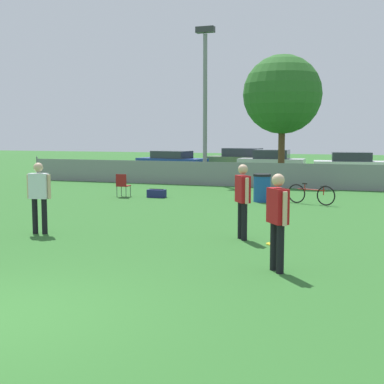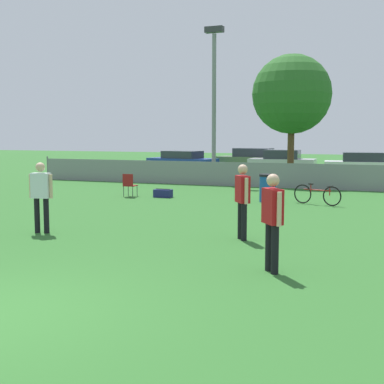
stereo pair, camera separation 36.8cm
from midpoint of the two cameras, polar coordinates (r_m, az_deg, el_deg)
name	(u,v)px [view 2 (the right image)]	position (r m, az deg, el deg)	size (l,w,h in m)	color
fence_backline	(282,176)	(23.90, 10.00, 1.74)	(25.00, 0.07, 1.21)	gray
light_pole	(214,90)	(26.30, 2.77, 10.79)	(0.90, 0.36, 7.48)	gray
tree_near_pole	(292,94)	(26.65, 11.00, 10.18)	(3.82, 3.82, 6.20)	brown
player_defender_red	(272,215)	(9.19, 9.71, -2.46)	(0.44, 0.48, 1.69)	black
player_receiver_white	(41,192)	(13.17, -15.04, 0.01)	(0.58, 0.30, 1.69)	black
player_thrower_red	(242,196)	(11.95, 6.29, -0.43)	(0.43, 0.50, 1.69)	black
frisbee_disc	(271,244)	(11.62, 9.36, -5.53)	(0.26, 0.26, 0.03)	yellow
folding_chair_sideline	(129,184)	(20.33, -6.19, 0.88)	(0.44, 0.44, 0.87)	#333338
bicycle_sideline	(317,195)	(18.46, 13.76, -0.27)	(1.66, 0.66, 0.71)	black
trash_bin	(268,188)	(18.87, 8.66, 0.43)	(0.62, 0.62, 0.98)	#194C99
gear_bag_sideline	(163,193)	(20.09, -2.58, -0.15)	(0.66, 0.36, 0.32)	navy
parked_car_blue	(182,161)	(34.42, -0.73, 3.32)	(4.72, 2.51, 1.31)	black
parked_car_olive	(253,160)	(35.29, 6.85, 3.43)	(4.65, 1.96, 1.47)	black
parked_car_silver	(282,162)	(32.89, 9.91, 3.15)	(4.00, 1.92, 1.43)	black
parked_car_white	(362,165)	(31.43, 18.04, 2.77)	(4.31, 2.20, 1.37)	black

